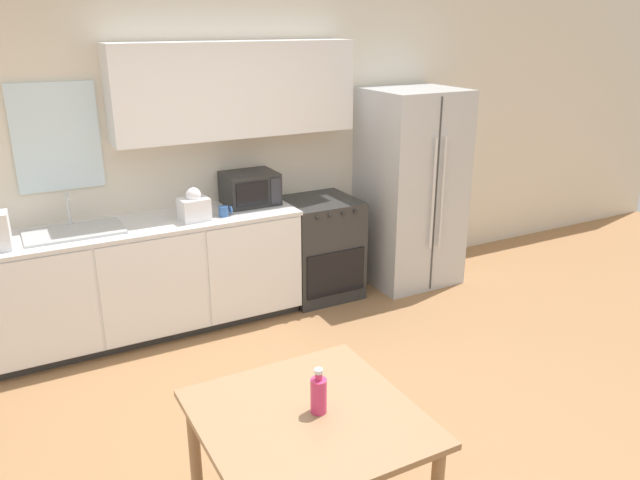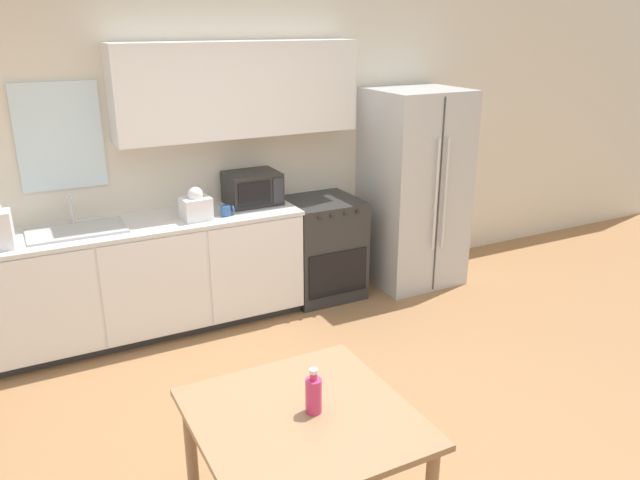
# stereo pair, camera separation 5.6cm
# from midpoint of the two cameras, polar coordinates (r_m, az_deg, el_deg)

# --- Properties ---
(ground_plane) EXTENTS (12.00, 12.00, 0.00)m
(ground_plane) POSITION_cam_midpoint_polar(r_m,az_deg,el_deg) (3.91, -1.77, -18.05)
(ground_plane) COLOR #9E7047
(wall_back) EXTENTS (12.00, 0.38, 2.70)m
(wall_back) POSITION_cam_midpoint_polar(r_m,az_deg,el_deg) (5.23, -12.00, 8.83)
(wall_back) COLOR beige
(wall_back) RESTS_ON ground_plane
(kitchen_counter) EXTENTS (2.46, 0.64, 0.92)m
(kitchen_counter) POSITION_cam_midpoint_polar(r_m,az_deg,el_deg) (5.10, -15.93, -3.38)
(kitchen_counter) COLOR #333333
(kitchen_counter) RESTS_ON ground_plane
(oven_range) EXTENTS (0.64, 0.63, 0.89)m
(oven_range) POSITION_cam_midpoint_polar(r_m,az_deg,el_deg) (5.59, -0.37, -0.73)
(oven_range) COLOR #2D2D2D
(oven_range) RESTS_ON ground_plane
(refrigerator) EXTENTS (0.81, 0.79, 1.81)m
(refrigerator) POSITION_cam_midpoint_polar(r_m,az_deg,el_deg) (5.87, 7.98, 4.75)
(refrigerator) COLOR silver
(refrigerator) RESTS_ON ground_plane
(kitchen_sink) EXTENTS (0.69, 0.40, 0.26)m
(kitchen_sink) POSITION_cam_midpoint_polar(r_m,az_deg,el_deg) (4.88, -21.90, 0.80)
(kitchen_sink) COLOR #B7BABC
(kitchen_sink) RESTS_ON kitchen_counter
(microwave) EXTENTS (0.43, 0.36, 0.27)m
(microwave) POSITION_cam_midpoint_polar(r_m,az_deg,el_deg) (5.26, -6.72, 4.72)
(microwave) COLOR #282828
(microwave) RESTS_ON kitchen_counter
(coffee_mug) EXTENTS (0.11, 0.08, 0.08)m
(coffee_mug) POSITION_cam_midpoint_polar(r_m,az_deg,el_deg) (4.97, -9.06, 2.63)
(coffee_mug) COLOR #335999
(coffee_mug) RESTS_ON kitchen_counter
(grocery_bag_0) EXTENTS (0.23, 0.20, 0.26)m
(grocery_bag_0) POSITION_cam_midpoint_polar(r_m,az_deg,el_deg) (4.90, -11.78, 3.04)
(grocery_bag_0) COLOR white
(grocery_bag_0) RESTS_ON kitchen_counter
(dining_table) EXTENTS (0.92, 0.93, 0.77)m
(dining_table) POSITION_cam_midpoint_polar(r_m,az_deg,el_deg) (2.87, -1.68, -17.63)
(dining_table) COLOR #997551
(dining_table) RESTS_ON ground_plane
(drink_bottle) EXTENTS (0.07, 0.07, 0.21)m
(drink_bottle) POSITION_cam_midpoint_polar(r_m,az_deg,el_deg) (2.77, -0.73, -13.93)
(drink_bottle) COLOR #DB386B
(drink_bottle) RESTS_ON dining_table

